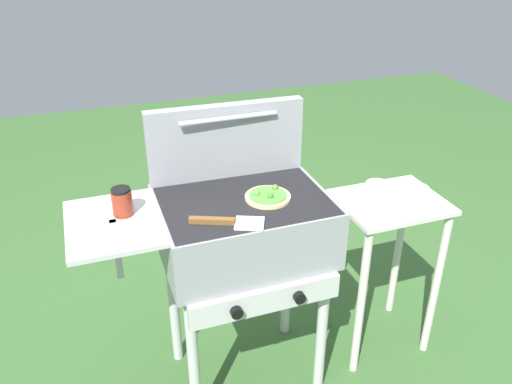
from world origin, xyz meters
TOP-DOWN VIEW (x-y plane):
  - ground_plane at (0.00, 0.00)m, footprint 8.00×8.00m
  - grill at (-0.01, -0.00)m, footprint 0.96×0.53m
  - grill_lid_open at (0.00, 0.21)m, footprint 0.63×0.09m
  - pizza_veggie at (0.09, -0.03)m, footprint 0.17×0.17m
  - sauce_jar at (-0.44, 0.03)m, footprint 0.07×0.07m
  - spatula at (-0.11, -0.15)m, footprint 0.26×0.16m
  - prep_table at (0.66, 0.00)m, footprint 0.44×0.36m
  - topping_bowl_near at (0.77, -0.01)m, footprint 0.11×0.11m
  - topping_bowl_far at (0.64, 0.08)m, footprint 0.11×0.11m

SIDE VIEW (x-z plane):
  - ground_plane at x=0.00m, z-range 0.00..0.00m
  - prep_table at x=0.66m, z-range 0.16..0.93m
  - grill at x=-0.01m, z-range 0.31..1.21m
  - topping_bowl_far at x=0.64m, z-range 0.77..0.82m
  - topping_bowl_near at x=0.77m, z-range 0.77..0.82m
  - spatula at x=-0.11m, z-range 0.90..0.92m
  - pizza_veggie at x=0.09m, z-range 0.89..0.93m
  - sauce_jar at x=-0.44m, z-range 0.90..1.00m
  - grill_lid_open at x=0.00m, z-range 0.90..1.20m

